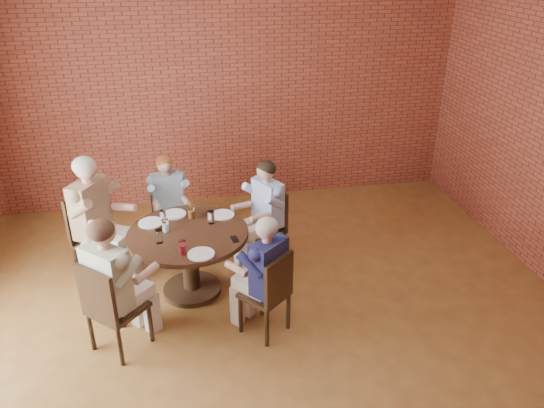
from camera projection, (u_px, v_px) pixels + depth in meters
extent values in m
plane|color=brown|center=(271.00, 359.00, 4.87)|extent=(7.00, 7.00, 0.00)
plane|color=brown|center=(223.00, 84.00, 7.18)|extent=(7.00, 0.00, 7.00)
cylinder|color=#342011|center=(192.00, 289.00, 5.79)|extent=(0.63, 0.63, 0.06)
cylinder|color=#342011|center=(190.00, 264.00, 5.64)|extent=(0.18, 0.18, 0.64)
cylinder|color=#331F12|center=(188.00, 234.00, 5.48)|extent=(1.25, 1.25, 0.05)
cube|color=#342011|center=(264.00, 230.00, 6.15)|extent=(0.53, 0.53, 0.04)
cube|color=#342011|center=(276.00, 207.00, 6.13)|extent=(0.21, 0.37, 0.45)
cylinder|color=#342011|center=(244.00, 245.00, 6.27)|extent=(0.04, 0.04, 0.41)
cylinder|color=#342011|center=(261.00, 257.00, 6.03)|extent=(0.04, 0.04, 0.41)
cylinder|color=#342011|center=(267.00, 237.00, 6.46)|extent=(0.04, 0.04, 0.41)
cylinder|color=#342011|center=(284.00, 248.00, 6.22)|extent=(0.04, 0.04, 0.41)
cube|color=#342011|center=(170.00, 218.00, 6.40)|extent=(0.43, 0.43, 0.04)
cube|color=#342011|center=(166.00, 196.00, 6.44)|extent=(0.37, 0.11, 0.42)
cylinder|color=#342011|center=(162.00, 243.00, 6.32)|extent=(0.04, 0.04, 0.41)
cylinder|color=#342011|center=(187.00, 238.00, 6.43)|extent=(0.04, 0.04, 0.41)
cylinder|color=#342011|center=(157.00, 231.00, 6.58)|extent=(0.04, 0.04, 0.41)
cylinder|color=#342011|center=(181.00, 227.00, 6.68)|extent=(0.04, 0.04, 0.41)
cube|color=#342011|center=(100.00, 241.00, 5.93)|extent=(0.64, 0.64, 0.04)
cube|color=#342011|center=(80.00, 215.00, 5.86)|extent=(0.27, 0.43, 0.54)
cylinder|color=#342011|center=(108.00, 270.00, 5.80)|extent=(0.04, 0.04, 0.41)
cylinder|color=#342011|center=(129.00, 252.00, 6.15)|extent=(0.04, 0.04, 0.41)
cylinder|color=#342011|center=(77.00, 264.00, 5.92)|extent=(0.04, 0.04, 0.41)
cylinder|color=#342011|center=(99.00, 246.00, 6.26)|extent=(0.04, 0.04, 0.41)
cube|color=#342011|center=(118.00, 308.00, 4.84)|extent=(0.62, 0.62, 0.04)
cube|color=#342011|center=(96.00, 295.00, 4.57)|extent=(0.35, 0.33, 0.50)
cylinder|color=#342011|center=(150.00, 323.00, 5.00)|extent=(0.04, 0.04, 0.41)
cylinder|color=#342011|center=(122.00, 310.00, 5.18)|extent=(0.04, 0.04, 0.41)
cylinder|color=#342011|center=(120.00, 347.00, 4.71)|extent=(0.04, 0.04, 0.41)
cylinder|color=#342011|center=(91.00, 332.00, 4.89)|extent=(0.04, 0.04, 0.41)
cube|color=#342011|center=(264.00, 294.00, 5.04)|extent=(0.55, 0.55, 0.04)
cube|color=#342011|center=(279.00, 279.00, 4.84)|extent=(0.32, 0.28, 0.44)
cylinder|color=#342011|center=(262.00, 298.00, 5.35)|extent=(0.04, 0.04, 0.41)
cylinder|color=#342011|center=(241.00, 314.00, 5.12)|extent=(0.04, 0.04, 0.41)
cylinder|color=#342011|center=(288.00, 311.00, 5.17)|extent=(0.04, 0.04, 0.41)
cylinder|color=#342011|center=(267.00, 328.00, 4.94)|extent=(0.04, 0.04, 0.41)
cylinder|color=white|center=(222.00, 215.00, 5.78)|extent=(0.26, 0.26, 0.01)
cylinder|color=white|center=(174.00, 214.00, 5.79)|extent=(0.26, 0.26, 0.01)
cylinder|color=white|center=(151.00, 223.00, 5.62)|extent=(0.26, 0.26, 0.01)
cylinder|color=white|center=(201.00, 254.00, 5.06)|extent=(0.26, 0.26, 0.01)
cylinder|color=white|center=(211.00, 217.00, 5.60)|extent=(0.07, 0.07, 0.14)
cylinder|color=white|center=(191.00, 213.00, 5.70)|extent=(0.07, 0.07, 0.14)
cylinder|color=white|center=(163.00, 216.00, 5.62)|extent=(0.07, 0.07, 0.14)
cylinder|color=white|center=(166.00, 225.00, 5.44)|extent=(0.07, 0.07, 0.14)
cylinder|color=white|center=(159.00, 236.00, 5.24)|extent=(0.07, 0.07, 0.14)
cylinder|color=white|center=(183.00, 247.00, 5.05)|extent=(0.07, 0.07, 0.14)
cube|color=black|center=(235.00, 239.00, 5.32)|extent=(0.08, 0.14, 0.01)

